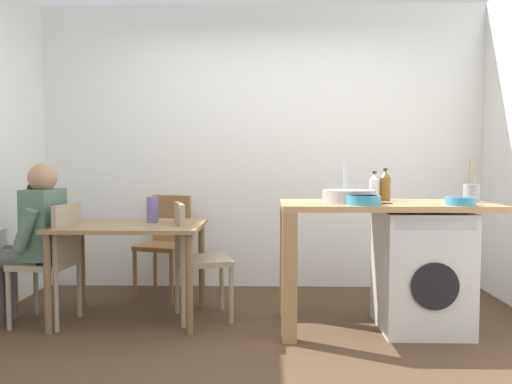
% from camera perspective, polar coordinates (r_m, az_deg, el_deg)
% --- Properties ---
extents(ground_plane, '(5.46, 5.46, 0.00)m').
position_cam_1_polar(ground_plane, '(3.37, 0.33, -17.61)').
color(ground_plane, '#4C3826').
extents(wall_back, '(4.60, 0.10, 2.70)m').
position_cam_1_polar(wall_back, '(4.90, 0.66, 5.04)').
color(wall_back, white).
rests_on(wall_back, ground_plane).
extents(dining_table, '(1.10, 0.76, 0.74)m').
position_cam_1_polar(dining_table, '(3.97, -14.01, -4.90)').
color(dining_table, olive).
rests_on(dining_table, ground_plane).
extents(chair_person_seat, '(0.43, 0.43, 0.90)m').
position_cam_1_polar(chair_person_seat, '(4.07, -21.86, -6.77)').
color(chair_person_seat, gray).
rests_on(chair_person_seat, ground_plane).
extents(chair_opposite, '(0.50, 0.50, 0.90)m').
position_cam_1_polar(chair_opposite, '(3.93, -7.06, -6.93)').
color(chair_opposite, gray).
rests_on(chair_opposite, ground_plane).
extents(chair_spare_by_wall, '(0.50, 0.50, 0.90)m').
position_cam_1_polar(chair_spare_by_wall, '(4.71, -10.08, -5.23)').
color(chair_spare_by_wall, olive).
rests_on(chair_spare_by_wall, ground_plane).
extents(seated_person, '(0.52, 0.52, 1.20)m').
position_cam_1_polar(seated_person, '(4.13, -23.89, -4.39)').
color(seated_person, '#595651').
rests_on(seated_person, ground_plane).
extents(kitchen_counter, '(1.50, 0.68, 0.92)m').
position_cam_1_polar(kitchen_counter, '(3.71, 11.21, -3.61)').
color(kitchen_counter, tan).
rests_on(kitchen_counter, ground_plane).
extents(washing_machine, '(0.60, 0.61, 0.86)m').
position_cam_1_polar(washing_machine, '(3.87, 18.15, -8.39)').
color(washing_machine, silver).
rests_on(washing_machine, ground_plane).
extents(sink_basin, '(0.38, 0.38, 0.09)m').
position_cam_1_polar(sink_basin, '(3.68, 10.45, -0.47)').
color(sink_basin, '#9EA0A5').
rests_on(sink_basin, kitchen_counter).
extents(tap, '(0.02, 0.02, 0.28)m').
position_cam_1_polar(tap, '(3.85, 10.04, 1.12)').
color(tap, '#B2B2B7').
rests_on(tap, kitchen_counter).
extents(bottle_tall_green, '(0.08, 0.08, 0.22)m').
position_cam_1_polar(bottle_tall_green, '(3.88, 13.22, 0.51)').
color(bottle_tall_green, silver).
rests_on(bottle_tall_green, kitchen_counter).
extents(bottle_squat_brown, '(0.08, 0.08, 0.24)m').
position_cam_1_polar(bottle_squat_brown, '(3.90, 14.39, 0.65)').
color(bottle_squat_brown, brown).
rests_on(bottle_squat_brown, kitchen_counter).
extents(mixing_bowl, '(0.23, 0.23, 0.06)m').
position_cam_1_polar(mixing_bowl, '(3.50, 12.05, -0.84)').
color(mixing_bowl, teal).
rests_on(mixing_bowl, kitchen_counter).
extents(utensil_crock, '(0.11, 0.11, 0.30)m').
position_cam_1_polar(utensil_crock, '(3.97, 23.16, -0.05)').
color(utensil_crock, gray).
rests_on(utensil_crock, kitchen_counter).
extents(colander, '(0.20, 0.20, 0.06)m').
position_cam_1_polar(colander, '(3.66, 22.10, -0.91)').
color(colander, teal).
rests_on(colander, kitchen_counter).
extents(vase, '(0.09, 0.09, 0.20)m').
position_cam_1_polar(vase, '(4.01, -11.61, -1.96)').
color(vase, slate).
rests_on(vase, dining_table).
extents(scissors, '(0.15, 0.06, 0.01)m').
position_cam_1_polar(scissors, '(3.63, 14.01, -1.22)').
color(scissors, '#B2B2B7').
rests_on(scissors, kitchen_counter).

